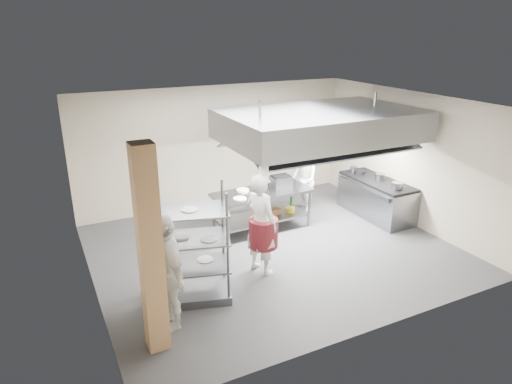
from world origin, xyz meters
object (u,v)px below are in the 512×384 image
cooking_range (376,199)px  chef_line (303,180)px  griddle (281,181)px  island (262,210)px  chef_head (261,224)px  pass_rack (188,245)px  chef_plating (167,272)px  stockpot (380,177)px

cooking_range → chef_line: bearing=146.8°
griddle → island: bearing=-165.5°
cooking_range → chef_line: (-1.48, 0.97, 0.41)m
chef_line → griddle: chef_line is taller
chef_head → island: bearing=-47.7°
pass_rack → cooking_range: bearing=31.5°
pass_rack → chef_head: bearing=26.4°
cooking_range → griddle: (-2.27, 0.64, 0.60)m
cooking_range → chef_head: chef_head is taller
chef_head → chef_plating: size_ratio=1.04×
pass_rack → griddle: 3.55m
cooking_range → stockpot: size_ratio=8.95×
pass_rack → stockpot: (5.21, 1.41, -0.00)m
island → stockpot: 2.96m
pass_rack → griddle: size_ratio=4.36×
island → pass_rack: (-2.34, -1.92, 0.53)m
cooking_range → chef_line: 1.81m
pass_rack → stockpot: 5.39m
cooking_range → chef_line: chef_line is taller
chef_line → island: bearing=-53.8°
cooking_range → stockpot: 0.56m
pass_rack → stockpot: bearing=31.2°
chef_plating → stockpot: 6.07m
chef_head → stockpot: size_ratio=8.59×
pass_rack → chef_head: 1.48m
stockpot → chef_head: bearing=-163.0°
chef_head → chef_line: bearing=-66.0°
cooking_range → griddle: size_ratio=4.44×
island → griddle: bearing=12.2°
pass_rack → chef_plating: pass_rack is taller
chef_plating → stockpot: size_ratio=8.23×
pass_rack → griddle: pass_rack is taller
cooking_range → island: bearing=170.0°
island → chef_line: size_ratio=1.32×
chef_plating → stockpot: bearing=104.3°
chef_head → chef_line: (2.22, 2.13, -0.13)m
pass_rack → cooking_range: 5.38m
pass_rack → chef_plating: size_ratio=1.07×
island → chef_plating: size_ratio=1.19×
cooking_range → chef_head: 3.91m
chef_line → chef_plating: size_ratio=0.90×
stockpot → chef_plating: bearing=-160.9°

